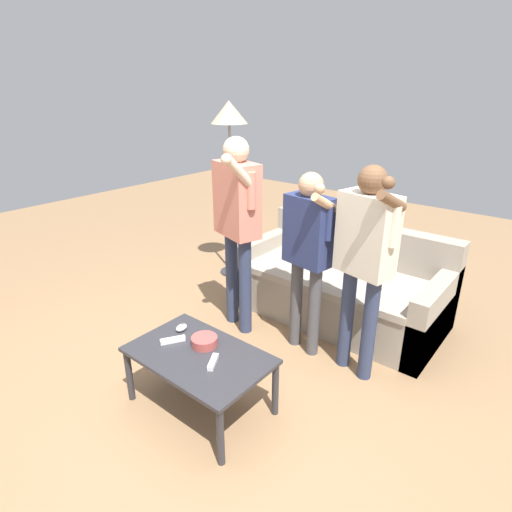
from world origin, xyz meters
TOP-DOWN VIEW (x-y plane):
  - ground_plane at (0.00, 0.00)m, footprint 12.00×12.00m
  - couch at (0.12, 1.58)m, footprint 1.83×0.93m
  - coffee_table at (0.00, -0.10)m, footprint 0.91×0.57m
  - snack_bowl at (-0.04, -0.01)m, footprint 0.17×0.17m
  - game_remote_nunchuk at (-0.29, 0.01)m, footprint 0.06×0.09m
  - floor_lamp at (-1.30, 1.65)m, footprint 0.37×0.37m
  - player_left at (-0.48, 0.82)m, footprint 0.47×0.46m
  - player_center at (0.16, 0.89)m, footprint 0.43×0.33m
  - player_right at (0.61, 0.89)m, footprint 0.46×0.37m
  - game_remote_wand_near at (-0.23, -0.12)m, footprint 0.12×0.16m
  - game_remote_wand_far at (0.15, -0.12)m, footprint 0.10×0.14m

SIDE VIEW (x-z plane):
  - ground_plane at x=0.00m, z-range 0.00..0.00m
  - couch at x=0.12m, z-range -0.12..0.70m
  - coffee_table at x=0.00m, z-range 0.16..0.57m
  - game_remote_wand_near at x=-0.23m, z-range 0.41..0.45m
  - game_remote_wand_far at x=0.15m, z-range 0.41..0.45m
  - game_remote_nunchuk at x=-0.29m, z-range 0.41..0.47m
  - snack_bowl at x=-0.04m, z-range 0.42..0.48m
  - player_center at x=0.16m, z-range 0.19..1.63m
  - player_right at x=0.61m, z-range 0.20..1.74m
  - player_left at x=-0.48m, z-range 0.21..1.86m
  - floor_lamp at x=-1.30m, z-range 0.71..2.57m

